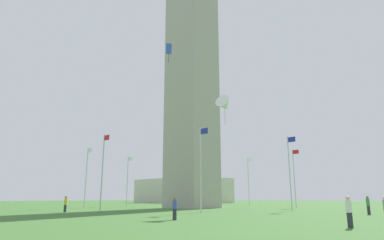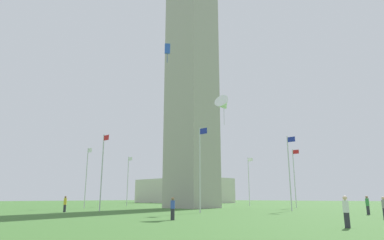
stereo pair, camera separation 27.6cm
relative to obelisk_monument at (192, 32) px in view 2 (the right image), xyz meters
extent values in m
plane|color=#3D6B2D|center=(0.00, 0.00, -29.89)|extent=(260.00, 260.00, 0.00)
cube|color=#A8A399|center=(0.00, 0.00, -3.59)|extent=(6.58, 6.58, 52.61)
cylinder|color=silver|center=(16.45, 0.00, -25.26)|extent=(0.14, 0.14, 9.25)
cube|color=#1E2D99|center=(17.00, 0.00, -21.09)|extent=(1.00, 0.03, 0.64)
cylinder|color=silver|center=(11.63, 11.63, -25.26)|extent=(0.14, 0.14, 9.25)
cube|color=red|center=(12.18, 11.63, -21.09)|extent=(1.00, 0.03, 0.64)
cylinder|color=silver|center=(0.00, 16.45, -25.26)|extent=(0.14, 0.14, 9.25)
cube|color=white|center=(0.55, 16.45, -21.09)|extent=(1.00, 0.03, 0.64)
cylinder|color=silver|center=(-11.63, 11.63, -25.26)|extent=(0.14, 0.14, 9.25)
cube|color=#1E2D99|center=(-11.08, 11.63, -21.09)|extent=(1.00, 0.03, 0.64)
cylinder|color=silver|center=(-16.45, 0.00, -25.26)|extent=(0.14, 0.14, 9.25)
cube|color=white|center=(-15.90, 0.00, -21.09)|extent=(1.00, 0.03, 0.64)
cylinder|color=silver|center=(-11.63, -11.63, -25.26)|extent=(0.14, 0.14, 9.25)
cube|color=white|center=(-11.08, -11.63, -21.09)|extent=(1.00, 0.03, 0.64)
cylinder|color=silver|center=(0.00, -16.45, -25.26)|extent=(0.14, 0.14, 9.25)
cube|color=red|center=(0.55, -16.45, -21.09)|extent=(1.00, 0.03, 0.64)
cylinder|color=silver|center=(11.63, -11.63, -25.26)|extent=(0.14, 0.14, 9.25)
cube|color=#1E2D99|center=(12.18, -11.63, -21.09)|extent=(1.00, 0.03, 0.64)
cylinder|color=#2D2D38|center=(29.25, -20.00, -29.49)|extent=(0.29, 0.29, 0.80)
cylinder|color=white|center=(29.25, -20.00, -28.77)|extent=(0.32, 0.32, 0.65)
sphere|color=beige|center=(29.25, -20.00, -28.32)|extent=(0.24, 0.24, 0.24)
cylinder|color=gray|center=(28.89, -10.10, -28.78)|extent=(0.32, 0.32, 0.63)
sphere|color=beige|center=(28.89, -10.10, -28.34)|extent=(0.24, 0.24, 0.24)
cylinder|color=#2D2D38|center=(26.02, -3.67, -29.49)|extent=(0.29, 0.29, 0.80)
cylinder|color=#388C47|center=(26.02, -3.67, -28.73)|extent=(0.32, 0.32, 0.71)
sphere|color=#936B4C|center=(26.02, -3.67, -28.26)|extent=(0.24, 0.24, 0.24)
cylinder|color=#2D2D38|center=(17.72, -21.81, -29.49)|extent=(0.29, 0.29, 0.80)
cylinder|color=#3851B2|center=(17.72, -21.81, -28.80)|extent=(0.32, 0.32, 0.59)
sphere|color=#936B4C|center=(17.72, -21.81, -28.39)|extent=(0.24, 0.24, 0.24)
cylinder|color=#2D2D38|center=(-0.70, -20.49, -29.49)|extent=(0.29, 0.29, 0.80)
cylinder|color=yellow|center=(-0.70, -20.49, -28.72)|extent=(0.32, 0.32, 0.74)
sphere|color=#936B4C|center=(-0.70, -20.49, -28.23)|extent=(0.24, 0.24, 0.24)
cone|color=white|center=(15.30, -11.96, -18.71)|extent=(1.89, 2.20, 2.01)
cylinder|color=#A7A7A7|center=(15.30, -11.96, -19.95)|extent=(0.04, 0.04, 1.86)
cube|color=blue|center=(14.93, -19.99, -14.97)|extent=(0.86, 0.84, 0.98)
cylinder|color=#233C9D|center=(14.93, -19.99, -15.75)|extent=(0.04, 0.04, 1.17)
cube|color=beige|center=(-37.14, 37.24, -26.30)|extent=(28.37, 15.33, 7.18)
camera|label=1|loc=(35.32, -39.68, -28.29)|focal=31.14mm
camera|label=2|loc=(35.52, -39.49, -28.29)|focal=31.14mm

